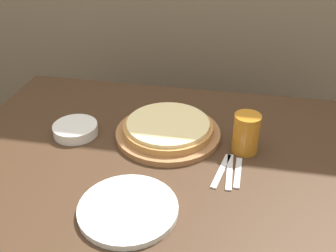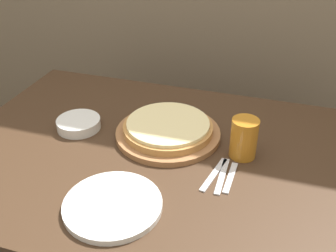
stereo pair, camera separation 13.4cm
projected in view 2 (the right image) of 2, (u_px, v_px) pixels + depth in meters
The scene contains 8 objects.
dining_table at pixel (162, 230), 1.46m from camera, with size 1.39×0.97×0.70m.
pizza_on_board at pixel (168, 130), 1.35m from camera, with size 0.36×0.36×0.06m.
beer_glass at pixel (244, 137), 1.23m from camera, with size 0.09×0.09×0.13m.
dinner_plate at pixel (113, 205), 1.06m from camera, with size 0.27×0.27×0.02m.
side_bowl at pixel (79, 124), 1.39m from camera, with size 0.15×0.15×0.04m.
fork at pixel (214, 174), 1.18m from camera, with size 0.05×0.17×0.00m.
dinner_knife at pixel (222, 176), 1.17m from camera, with size 0.02×0.17×0.00m.
spoon at pixel (230, 178), 1.16m from camera, with size 0.02×0.15×0.00m.
Camera 2 is at (0.33, -0.98, 1.45)m, focal length 42.00 mm.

